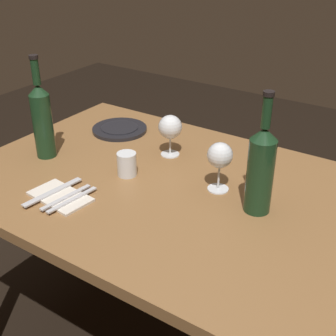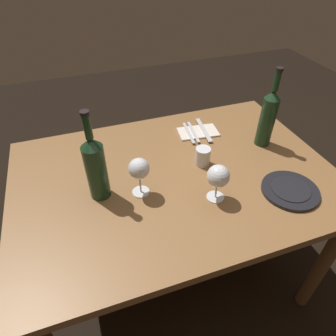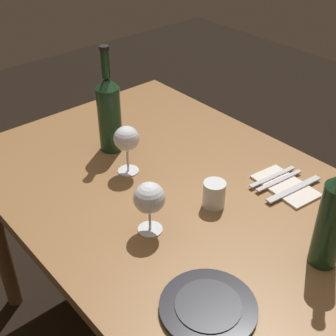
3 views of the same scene
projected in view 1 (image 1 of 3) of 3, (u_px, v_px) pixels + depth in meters
name	position (u px, v px, depth m)	size (l,w,h in m)	color
dining_table	(165.00, 206.00, 1.49)	(1.30, 0.90, 0.74)	olive
wine_glass_left	(170.00, 128.00, 1.57)	(0.08, 0.08, 0.15)	white
wine_glass_right	(220.00, 156.00, 1.35)	(0.08, 0.08, 0.16)	white
wine_bottle	(261.00, 168.00, 1.24)	(0.08, 0.08, 0.35)	#19381E
wine_bottle_second	(42.00, 119.00, 1.55)	(0.07, 0.07, 0.36)	#19381E
water_tumbler	(127.00, 165.00, 1.47)	(0.06, 0.06, 0.08)	white
dinner_plate	(120.00, 129.00, 1.80)	(0.22, 0.22, 0.02)	black
folded_napkin	(60.00, 197.00, 1.36)	(0.20, 0.13, 0.01)	silver
fork_inner	(66.00, 197.00, 1.35)	(0.03, 0.18, 0.00)	silver
fork_outer	(72.00, 200.00, 1.34)	(0.03, 0.18, 0.00)	silver
table_knife	(53.00, 192.00, 1.38)	(0.04, 0.21, 0.00)	silver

